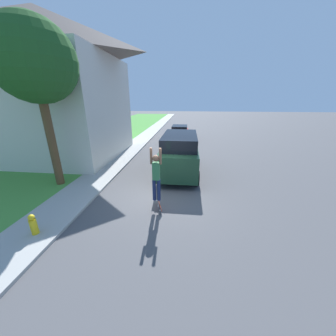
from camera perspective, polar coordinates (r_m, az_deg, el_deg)
name	(u,v)px	position (r m, az deg, el deg)	size (l,w,h in m)	color
ground_plane	(160,196)	(8.20, -2.56, -8.65)	(120.00, 120.00, 0.00)	#49494C
lawn	(69,153)	(16.43, -27.94, 4.08)	(10.00, 80.00, 0.08)	#478E38
sidewalk	(124,154)	(14.45, -13.25, 4.03)	(1.80, 80.00, 0.10)	#9E9E99
house	(48,85)	(15.69, -32.77, 20.50)	(9.55, 8.14, 9.13)	beige
lawn_tree_near	(34,62)	(9.96, -35.58, 24.71)	(3.24, 3.24, 6.91)	brown
suv_parked	(180,153)	(10.25, 3.54, 4.49)	(2.08, 4.43, 2.21)	#193823
car_down_street	(180,132)	(20.01, 3.56, 10.77)	(1.90, 4.03, 1.38)	maroon
skateboarder	(156,174)	(6.69, -3.64, -1.92)	(0.41, 0.23, 2.00)	#192347
skateboard	(160,205)	(7.27, -2.57, -11.15)	(0.31, 0.74, 0.29)	#B73D23
fire_hydrant	(33,225)	(7.13, -35.82, -13.79)	(0.20, 0.20, 0.67)	gold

